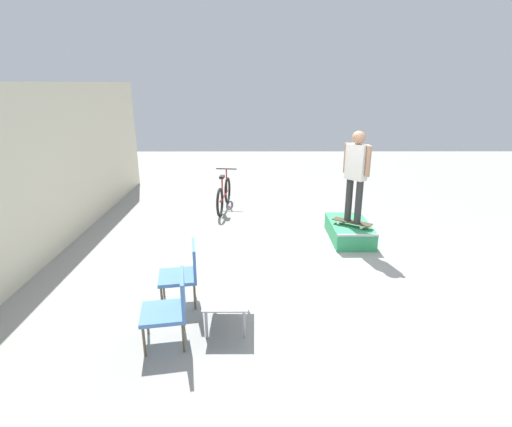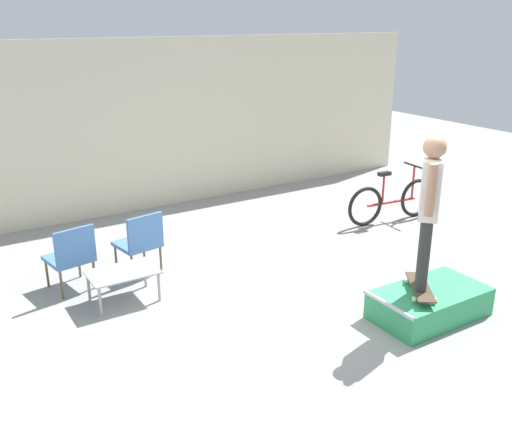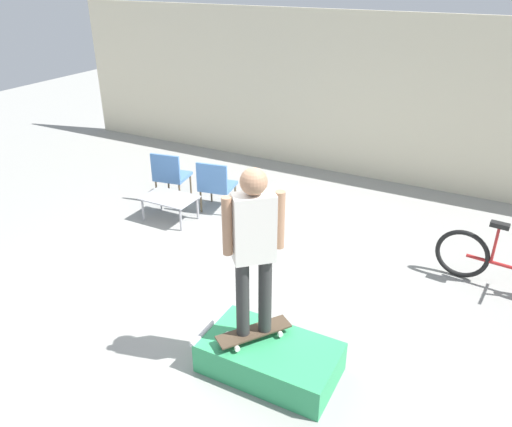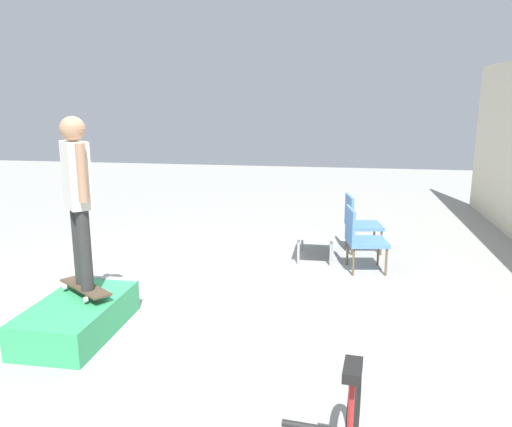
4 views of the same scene
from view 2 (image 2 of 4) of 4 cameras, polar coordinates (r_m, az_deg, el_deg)
name	(u,v)px [view 2 (image 2 of 4)]	position (r m, az deg, el deg)	size (l,w,h in m)	color
ground_plane	(294,315)	(6.84, 3.83, -10.07)	(24.00, 24.00, 0.00)	gray
house_wall_back	(142,127)	(10.27, -11.38, 8.50)	(12.00, 0.06, 3.00)	beige
skate_ramp_box	(429,303)	(7.02, 16.93, -8.57)	(1.37, 0.75, 0.36)	#339E60
skateboard_on_ramp	(420,287)	(6.79, 16.10, -7.09)	(0.61, 0.74, 0.07)	#473828
person_skater	(429,201)	(6.41, 16.94, 1.22)	(0.45, 0.41, 1.73)	#2D2D2D
coffee_table	(123,275)	(7.17, -13.17, -5.99)	(0.83, 0.56, 0.40)	#9E9EA3
patio_chair_left	(71,255)	(7.56, -17.99, -3.94)	(0.60, 0.60, 0.88)	brown
patio_chair_right	(140,240)	(7.80, -11.49, -2.65)	(0.60, 0.60, 0.88)	brown
bicycle	(392,201)	(9.96, 13.41, 1.25)	(1.77, 0.52, 0.94)	black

